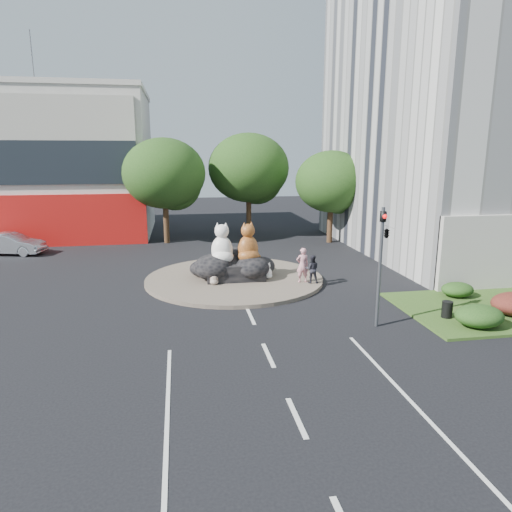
{
  "coord_description": "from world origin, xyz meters",
  "views": [
    {
      "loc": [
        -2.98,
        -14.86,
        7.09
      ],
      "look_at": [
        0.79,
        7.28,
        2.0
      ],
      "focal_mm": 32.0,
      "sensor_mm": 36.0,
      "label": 1
    }
  ],
  "objects": [
    {
      "name": "cat_tabby",
      "position": [
        0.76,
        9.8,
        2.24
      ],
      "size": [
        1.7,
        1.59,
        2.28
      ],
      "primitive_type": null,
      "rotation": [
        0.0,
        0.0,
        0.35
      ],
      "color": "#B37B25",
      "rests_on": "rock_plinth"
    },
    {
      "name": "kitten_white",
      "position": [
        1.82,
        9.42,
        0.66
      ],
      "size": [
        0.6,
        0.54,
        0.91
      ],
      "primitive_type": null,
      "rotation": [
        0.0,
        0.0,
        0.12
      ],
      "color": "white",
      "rests_on": "roundabout_island"
    },
    {
      "name": "hedge_back_green",
      "position": [
        10.5,
        4.8,
        0.48
      ],
      "size": [
        1.6,
        1.28,
        0.72
      ],
      "primitive_type": "ellipsoid",
      "color": "#193D13",
      "rests_on": "grass_verge"
    },
    {
      "name": "tree_left",
      "position": [
        -3.93,
        22.06,
        5.25
      ],
      "size": [
        6.46,
        6.46,
        8.27
      ],
      "color": "#382314",
      "rests_on": "ground"
    },
    {
      "name": "pedestrian_dark",
      "position": [
        4.0,
        8.12,
        0.97
      ],
      "size": [
        0.86,
        0.73,
        1.54
      ],
      "primitive_type": "imported",
      "rotation": [
        0.0,
        0.0,
        2.92
      ],
      "color": "black",
      "rests_on": "roundabout_island"
    },
    {
      "name": "grass_verge",
      "position": [
        12.0,
        3.0,
        0.06
      ],
      "size": [
        10.0,
        6.0,
        0.12
      ],
      "primitive_type": "cube",
      "color": "#274717",
      "rests_on": "ground"
    },
    {
      "name": "litter_bin",
      "position": [
        8.32,
        2.2,
        0.48
      ],
      "size": [
        0.57,
        0.57,
        0.72
      ],
      "primitive_type": "cylinder",
      "rotation": [
        0.0,
        0.0,
        0.31
      ],
      "color": "black",
      "rests_on": "grass_verge"
    },
    {
      "name": "street_lamp",
      "position": [
        12.82,
        8.0,
        4.55
      ],
      "size": [
        2.34,
        0.22,
        8.06
      ],
      "color": "#595B60",
      "rests_on": "ground"
    },
    {
      "name": "parked_car",
      "position": [
        -14.85,
        19.43,
        0.76
      ],
      "size": [
        4.9,
        2.72,
        1.53
      ],
      "primitive_type": "imported",
      "rotation": [
        0.0,
        0.0,
        1.32
      ],
      "color": "#B2B5BB",
      "rests_on": "ground"
    },
    {
      "name": "tree_right",
      "position": [
        9.07,
        20.06,
        4.63
      ],
      "size": [
        5.7,
        5.7,
        7.3
      ],
      "color": "#382314",
      "rests_on": "ground"
    },
    {
      "name": "kitten_calico",
      "position": [
        -1.25,
        8.71,
        0.64
      ],
      "size": [
        0.68,
        0.65,
        0.88
      ],
      "primitive_type": null,
      "rotation": [
        0.0,
        0.0,
        -0.47
      ],
      "color": "silver",
      "rests_on": "roundabout_island"
    },
    {
      "name": "rock_plinth",
      "position": [
        0.0,
        10.0,
        0.65
      ],
      "size": [
        3.2,
        2.6,
        0.9
      ],
      "primitive_type": null,
      "color": "black",
      "rests_on": "roundabout_island"
    },
    {
      "name": "roundabout_island",
      "position": [
        0.0,
        10.0,
        0.1
      ],
      "size": [
        10.0,
        10.0,
        0.2
      ],
      "primitive_type": "cylinder",
      "color": "brown",
      "rests_on": "ground"
    },
    {
      "name": "traffic_light",
      "position": [
        5.1,
        2.0,
        3.62
      ],
      "size": [
        0.44,
        1.24,
        5.0
      ],
      "color": "#595B60",
      "rests_on": "ground"
    },
    {
      "name": "hedge_near_green",
      "position": [
        9.0,
        1.0,
        0.57
      ],
      "size": [
        2.0,
        1.6,
        0.9
      ],
      "primitive_type": "ellipsoid",
      "color": "#193D13",
      "rests_on": "grass_verge"
    },
    {
      "name": "pedestrian_pink",
      "position": [
        3.54,
        8.37,
        1.15
      ],
      "size": [
        0.7,
        0.47,
        1.9
      ],
      "primitive_type": "imported",
      "rotation": [
        0.0,
        0.0,
        3.17
      ],
      "color": "pink",
      "rests_on": "roundabout_island"
    },
    {
      "name": "tree_mid",
      "position": [
        3.07,
        24.06,
        5.56
      ],
      "size": [
        6.84,
        6.84,
        8.76
      ],
      "color": "#382314",
      "rests_on": "ground"
    },
    {
      "name": "ground",
      "position": [
        0.0,
        0.0,
        0.0
      ],
      "size": [
        120.0,
        120.0,
        0.0
      ],
      "primitive_type": "plane",
      "color": "black",
      "rests_on": "ground"
    },
    {
      "name": "cat_white",
      "position": [
        -0.69,
        9.77,
        2.25
      ],
      "size": [
        1.57,
        1.43,
        2.29
      ],
      "primitive_type": null,
      "rotation": [
        0.0,
        0.0,
        -0.19
      ],
      "color": "white",
      "rests_on": "rock_plinth"
    }
  ]
}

